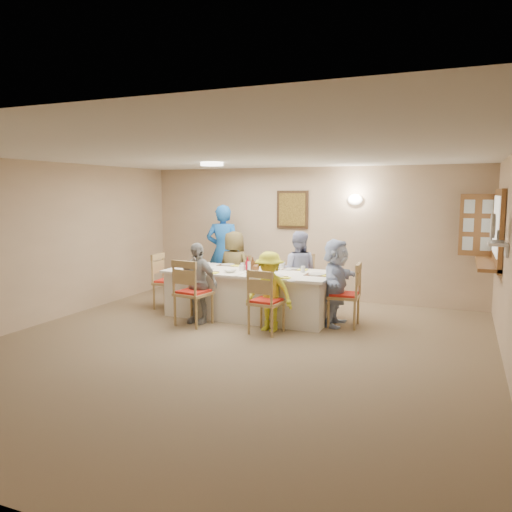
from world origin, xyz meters
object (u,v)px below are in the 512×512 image
at_px(desk_fan, 496,232).
at_px(chair_back_left, 237,280).
at_px(diner_back_right, 298,271).
at_px(condiment_ketchup, 248,263).
at_px(chair_front_left, 193,292).
at_px(chair_left_end, 169,281).
at_px(diner_front_right, 269,292).
at_px(dining_table, 250,294).
at_px(diner_front_left, 197,283).
at_px(diner_right_end, 336,282).
at_px(serving_hatch, 498,229).
at_px(chair_back_right, 300,282).
at_px(chair_front_right, 266,301).
at_px(diner_back_left, 234,268).
at_px(chair_right_end, 344,294).
at_px(caregiver, 223,252).

xyz_separation_m(desk_fan, chair_back_left, (-4.14, 1.46, -1.11)).
height_order(diner_back_right, condiment_ketchup, diner_back_right).
bearing_deg(chair_front_left, chair_left_end, -31.89).
bearing_deg(diner_front_right, diner_back_right, 98.81).
height_order(dining_table, diner_back_right, diner_back_right).
height_order(diner_back_right, diner_front_left, diner_back_right).
relative_size(chair_back_left, diner_right_end, 0.67).
xyz_separation_m(serving_hatch, chair_back_right, (-3.05, 0.11, -1.02)).
bearing_deg(chair_back_right, serving_hatch, -4.91).
xyz_separation_m(chair_front_right, diner_back_right, (0.00, 1.48, 0.21)).
distance_m(chair_front_right, diner_back_left, 1.92).
distance_m(chair_right_end, condiment_ketchup, 1.66).
xyz_separation_m(serving_hatch, diner_right_end, (-2.23, -0.69, -0.83)).
xyz_separation_m(diner_back_left, diner_back_right, (1.20, 0.00, 0.02)).
relative_size(desk_fan, condiment_ketchup, 1.39).
bearing_deg(chair_back_right, diner_right_end, -47.05).
distance_m(chair_back_left, diner_front_left, 1.49).
relative_size(dining_table, chair_back_left, 3.07).
height_order(chair_front_right, caregiver, caregiver).
bearing_deg(diner_back_left, diner_right_end, 170.50).
relative_size(chair_front_left, chair_right_end, 1.05).
relative_size(chair_front_left, diner_back_right, 0.75).
height_order(chair_front_right, diner_front_right, diner_front_right).
height_order(diner_front_right, caregiver, caregiver).
bearing_deg(chair_back_right, condiment_ketchup, -134.79).
height_order(serving_hatch, desk_fan, serving_hatch).
height_order(dining_table, diner_front_right, diner_front_right).
distance_m(chair_front_left, caregiver, 2.04).
xyz_separation_m(diner_front_right, condiment_ketchup, (-0.67, 0.74, 0.28)).
xyz_separation_m(desk_fan, condiment_ketchup, (-3.60, 0.72, -0.68)).
relative_size(diner_right_end, condiment_ketchup, 6.19).
distance_m(dining_table, diner_back_left, 0.95).
xyz_separation_m(chair_back_left, diner_front_left, (0.00, -1.48, 0.19)).
xyz_separation_m(chair_front_left, diner_front_left, (0.00, 0.12, 0.12)).
xyz_separation_m(chair_left_end, condiment_ketchup, (1.48, 0.06, 0.38)).
distance_m(desk_fan, diner_front_right, 3.09).
bearing_deg(caregiver, chair_front_left, 89.02).
xyz_separation_m(serving_hatch, chair_front_left, (-4.25, -1.49, -0.99)).
bearing_deg(chair_front_left, diner_front_right, -166.08).
distance_m(serving_hatch, condiment_ketchup, 3.82).
xyz_separation_m(chair_right_end, diner_back_left, (-2.15, 0.68, 0.18)).
bearing_deg(desk_fan, diner_front_right, -179.71).
distance_m(chair_left_end, diner_back_left, 1.18).
bearing_deg(condiment_ketchup, chair_back_right, 47.97).
bearing_deg(desk_fan, chair_left_end, 172.55).
height_order(chair_left_end, diner_front_right, diner_front_right).
xyz_separation_m(chair_back_right, diner_back_left, (-1.20, -0.12, 0.19)).
bearing_deg(chair_back_right, chair_left_end, -162.34).
bearing_deg(diner_right_end, diner_back_left, 71.58).
xyz_separation_m(serving_hatch, chair_back_left, (-4.25, 0.11, -1.06)).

